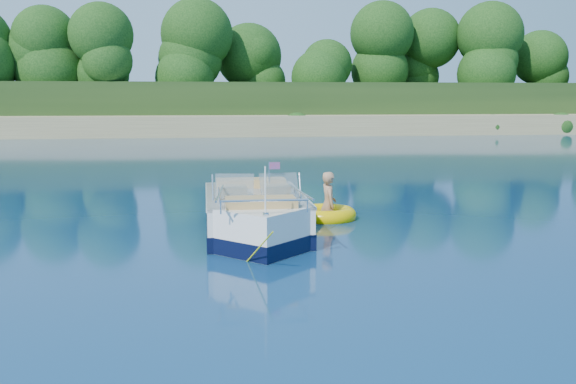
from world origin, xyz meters
TOP-DOWN VIEW (x-y plane):
  - ground at (0.00, 0.00)m, footprint 160.00×160.00m
  - shoreline at (0.00, 63.77)m, footprint 170.00×59.00m
  - treeline at (0.04, 41.01)m, footprint 150.00×7.12m
  - motorboat at (1.70, 1.11)m, footprint 2.08×5.70m
  - tow_tube at (3.51, 2.73)m, footprint 1.84×1.84m
  - boy at (3.54, 2.68)m, footprint 0.44×0.88m

SIDE VIEW (x-z plane):
  - ground at x=0.00m, z-range 0.00..0.00m
  - boy at x=3.54m, z-range -0.84..0.84m
  - tow_tube at x=3.51m, z-range -0.09..0.29m
  - motorboat at x=1.70m, z-range -0.58..1.32m
  - shoreline at x=0.00m, z-range -2.02..3.98m
  - treeline at x=0.04m, z-range 1.45..9.64m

